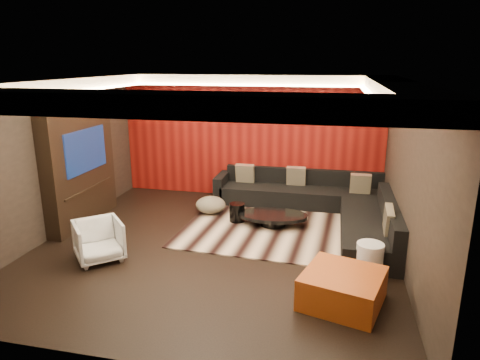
% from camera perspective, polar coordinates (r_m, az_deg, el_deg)
% --- Properties ---
extents(floor, '(6.00, 6.00, 0.02)m').
position_cam_1_polar(floor, '(7.44, -3.30, -8.97)').
color(floor, black).
rests_on(floor, ground).
extents(ceiling, '(6.00, 6.00, 0.02)m').
position_cam_1_polar(ceiling, '(6.77, -3.68, 13.27)').
color(ceiling, silver).
rests_on(ceiling, ground).
extents(wall_back, '(6.00, 0.02, 2.80)m').
position_cam_1_polar(wall_back, '(9.84, 1.35, 5.76)').
color(wall_back, black).
rests_on(wall_back, ground).
extents(wall_left, '(0.02, 6.00, 2.80)m').
position_cam_1_polar(wall_left, '(8.31, -23.88, 2.57)').
color(wall_left, black).
rests_on(wall_left, ground).
extents(wall_right, '(0.02, 6.00, 2.80)m').
position_cam_1_polar(wall_right, '(6.81, 21.67, 0.17)').
color(wall_right, black).
rests_on(wall_right, ground).
extents(red_feature_wall, '(5.98, 0.05, 2.78)m').
position_cam_1_polar(red_feature_wall, '(9.80, 1.31, 5.72)').
color(red_feature_wall, '#6B0C0A').
rests_on(red_feature_wall, ground).
extents(soffit_back, '(6.00, 0.60, 0.22)m').
position_cam_1_polar(soffit_back, '(9.40, 1.03, 13.22)').
color(soffit_back, silver).
rests_on(soffit_back, ground).
extents(soffit_front, '(6.00, 0.60, 0.22)m').
position_cam_1_polar(soffit_front, '(4.26, -13.93, 9.85)').
color(soffit_front, silver).
rests_on(soffit_front, ground).
extents(soffit_left, '(0.60, 4.80, 0.22)m').
position_cam_1_polar(soffit_left, '(7.96, -23.08, 11.57)').
color(soffit_left, silver).
rests_on(soffit_left, ground).
extents(soffit_right, '(0.60, 4.80, 0.22)m').
position_cam_1_polar(soffit_right, '(6.57, 20.09, 11.25)').
color(soffit_right, silver).
rests_on(soffit_right, ground).
extents(cove_back, '(4.80, 0.08, 0.04)m').
position_cam_1_polar(cove_back, '(9.07, 0.58, 12.56)').
color(cove_back, '#FFD899').
rests_on(cove_back, ground).
extents(cove_front, '(4.80, 0.08, 0.04)m').
position_cam_1_polar(cove_front, '(4.58, -11.97, 9.20)').
color(cove_front, '#FFD899').
rests_on(cove_front, ground).
extents(cove_left, '(0.08, 4.80, 0.04)m').
position_cam_1_polar(cove_left, '(7.78, -20.93, 11.05)').
color(cove_left, '#FFD899').
rests_on(cove_left, ground).
extents(cove_right, '(0.08, 4.80, 0.04)m').
position_cam_1_polar(cove_right, '(6.54, 17.02, 10.70)').
color(cove_right, '#FFD899').
rests_on(cove_right, ground).
extents(tv_surround, '(0.30, 2.00, 2.20)m').
position_cam_1_polar(tv_surround, '(8.76, -20.55, 1.52)').
color(tv_surround, black).
rests_on(tv_surround, ground).
extents(tv_screen, '(0.04, 1.30, 0.80)m').
position_cam_1_polar(tv_screen, '(8.60, -19.87, 3.73)').
color(tv_screen, black).
rests_on(tv_screen, ground).
extents(tv_shelf, '(0.04, 1.60, 0.04)m').
position_cam_1_polar(tv_shelf, '(8.78, -19.42, -1.06)').
color(tv_shelf, black).
rests_on(tv_shelf, ground).
extents(rug, '(4.16, 3.22, 0.02)m').
position_cam_1_polar(rug, '(8.27, 6.96, -6.33)').
color(rug, beige).
rests_on(rug, floor).
extents(coffee_table, '(1.42, 1.42, 0.22)m').
position_cam_1_polar(coffee_table, '(8.31, 4.42, -5.25)').
color(coffee_table, black).
rests_on(coffee_table, rug).
extents(drum_stool, '(0.33, 0.33, 0.36)m').
position_cam_1_polar(drum_stool, '(8.45, -0.39, -4.33)').
color(drum_stool, black).
rests_on(drum_stool, rug).
extents(striped_pouf, '(0.70, 0.70, 0.34)m').
position_cam_1_polar(striped_pouf, '(8.94, -3.94, -3.32)').
color(striped_pouf, '#C4B897').
rests_on(striped_pouf, rug).
extents(white_side_table, '(0.43, 0.43, 0.50)m').
position_cam_1_polar(white_side_table, '(6.72, 16.88, -10.08)').
color(white_side_table, white).
rests_on(white_side_table, floor).
extents(orange_ottoman, '(1.20, 1.20, 0.43)m').
position_cam_1_polar(orange_ottoman, '(5.92, 13.51, -13.84)').
color(orange_ottoman, '#A63215').
rests_on(orange_ottoman, floor).
extents(armchair, '(1.00, 1.00, 0.65)m').
position_cam_1_polar(armchair, '(7.22, -18.32, -7.68)').
color(armchair, silver).
rests_on(armchair, floor).
extents(sectional_sofa, '(3.65, 3.50, 0.75)m').
position_cam_1_polar(sectional_sofa, '(8.83, 10.95, -3.31)').
color(sectional_sofa, black).
rests_on(sectional_sofa, floor).
extents(throw_pillows, '(3.13, 2.78, 0.50)m').
position_cam_1_polar(throw_pillows, '(8.86, 10.15, -0.77)').
color(throw_pillows, beige).
rests_on(throw_pillows, sectional_sofa).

